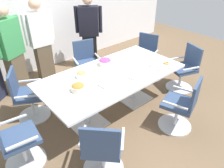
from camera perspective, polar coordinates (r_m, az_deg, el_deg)
The scene contains 19 objects.
ground_plane at distance 4.01m, azimuth 0.00°, elevation -6.75°, with size 10.00×10.00×0.01m, color brown.
back_wall at distance 5.30m, azimuth -18.21°, elevation 18.47°, with size 8.00×0.10×2.80m, color white.
conference_table at distance 3.65m, azimuth 0.00°, elevation 1.00°, with size 2.40×1.20×0.75m.
office_chair_0 at distance 5.03m, azimuth 8.57°, elevation 6.95°, with size 0.70×0.70×0.91m.
office_chair_1 at distance 4.64m, azimuth -6.64°, elevation 4.90°, with size 0.67×0.67×0.91m.
office_chair_2 at distance 3.88m, azimuth -21.36°, elevation -3.24°, with size 0.73×0.73×0.91m.
office_chair_3 at distance 3.11m, azimuth -23.91°, elevation -13.83°, with size 0.60×0.60×0.91m.
office_chair_4 at distance 2.78m, azimuth -2.58°, elevation -17.09°, with size 0.76×0.76×0.91m.
office_chair_5 at distance 3.57m, azimuth 17.78°, elevation -5.79°, with size 0.68×0.68×0.91m.
office_chair_6 at distance 4.64m, azimuth 18.35°, elevation 3.39°, with size 0.69×0.69×0.91m.
person_standing_1 at distance 4.37m, azimuth -24.77°, elevation 7.78°, with size 0.58×0.39×1.77m.
person_standing_2 at distance 4.70m, azimuth -18.08°, elevation 10.62°, with size 0.61×0.23×1.75m.
person_standing_3 at distance 5.13m, azimuth -6.03°, elevation 13.43°, with size 0.53×0.45×1.71m.
snack_bowl_cookies at distance 3.49m, azimuth -8.04°, elevation 2.49°, with size 0.17×0.17×0.11m.
snack_bowl_pretzels at distance 3.16m, azimuth -8.91°, elevation -0.84°, with size 0.21×0.21×0.12m.
snack_bowl_candy_mix at distance 3.85m, azimuth -1.85°, elevation 5.88°, with size 0.24×0.24×0.12m.
donut_platter at distance 3.89m, azimuth 12.69°, elevation 4.67°, with size 0.39×0.39×0.04m.
plate_stack at distance 3.48m, azimuth 6.28°, elevation 1.86°, with size 0.20×0.20×0.04m.
napkin_pile at distance 3.26m, azimuth -1.72°, elevation -0.04°, with size 0.16×0.16×0.05m, color white.
Camera 1 is at (-2.05, -2.37, 2.50)m, focal length 34.86 mm.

